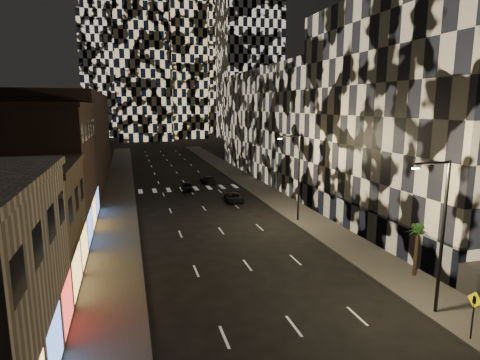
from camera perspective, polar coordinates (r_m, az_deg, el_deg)
sidewalk_left at (r=59.18m, az=-16.88°, el=-1.66°), size 4.00×120.00×0.15m
sidewalk_right at (r=61.98m, az=1.92°, el=-0.66°), size 4.00×120.00×0.15m
curb_left at (r=59.17m, az=-14.85°, el=-1.55°), size 0.20×120.00×0.15m
curb_right at (r=61.38m, az=0.05°, el=-0.77°), size 0.20×120.00×0.15m
retail_brown at (r=42.74m, az=-27.07°, el=1.15°), size 10.00×15.00×12.00m
retail_filler_left at (r=68.65m, az=-22.93°, el=5.45°), size 10.00×40.00×14.00m
midrise_right at (r=43.15m, az=25.82°, el=8.02°), size 16.00×25.00×22.00m
midrise_base at (r=39.94m, az=16.35°, el=-5.32°), size 0.60×25.00×3.00m
midrise_filler_right at (r=70.95m, az=8.02°, el=7.93°), size 16.00×40.00×18.00m
streetlight_near at (r=25.49m, az=26.54°, el=-6.01°), size 2.55×0.25×9.00m
streetlight_far at (r=42.03m, az=8.08°, el=1.17°), size 2.55×0.25×9.00m
car_dark_midlane at (r=58.07m, az=-7.53°, el=-0.93°), size 1.65×3.90×1.32m
car_dark_oncoming at (r=63.40m, az=-4.58°, el=0.05°), size 2.02×4.30×1.21m
car_dark_rightlane at (r=50.86m, az=-0.86°, el=-2.56°), size 2.16×4.32×1.17m
ped_sign at (r=24.74m, az=30.32°, el=-15.36°), size 0.08×0.87×2.61m
palm_tree at (r=31.03m, az=23.92°, el=-6.96°), size 1.93×1.92×3.79m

